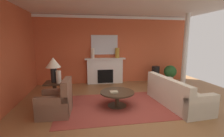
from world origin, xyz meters
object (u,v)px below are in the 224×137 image
at_px(table_lamp, 53,65).
at_px(sofa, 175,95).
at_px(mantel_mirror, 104,45).
at_px(side_table, 55,92).
at_px(coffee_table, 117,95).
at_px(vase_tall_corner, 155,75).
at_px(vase_on_side_table, 59,77).
at_px(potted_plant, 170,73).
at_px(fireplace, 105,71).
at_px(vase_mantel_left, 93,53).
at_px(armchair_near_window, 57,103).
at_px(vase_mantel_right, 117,53).

bearing_deg(table_lamp, sofa, -9.99).
xyz_separation_m(mantel_mirror, sofa, (1.79, -2.98, -1.45)).
bearing_deg(side_table, coffee_table, -13.82).
height_order(sofa, vase_tall_corner, sofa).
relative_size(coffee_table, vase_on_side_table, 2.70).
relative_size(side_table, potted_plant, 0.84).
distance_m(fireplace, mantel_mirror, 1.20).
bearing_deg(vase_mantel_left, mantel_mirror, 17.18).
relative_size(fireplace, vase_on_side_table, 4.86).
height_order(side_table, potted_plant, potted_plant).
distance_m(fireplace, armchair_near_window, 3.39).
xyz_separation_m(fireplace, sofa, (1.79, -2.86, -0.25)).
bearing_deg(vase_mantel_right, armchair_near_window, -127.24).
bearing_deg(armchair_near_window, coffee_table, 9.33).
bearing_deg(potted_plant, fireplace, 169.91).
distance_m(sofa, table_lamp, 3.78).
height_order(fireplace, vase_mantel_left, vase_mantel_left).
distance_m(mantel_mirror, sofa, 3.77).
height_order(sofa, vase_mantel_right, vase_mantel_right).
height_order(sofa, side_table, sofa).
bearing_deg(fireplace, vase_mantel_right, -5.13).
relative_size(vase_mantel_left, vase_mantel_right, 0.98).
xyz_separation_m(fireplace, coffee_table, (0.02, -2.68, -0.22)).
bearing_deg(table_lamp, armchair_near_window, -77.66).
height_order(coffee_table, table_lamp, table_lamp).
xyz_separation_m(fireplace, potted_plant, (2.91, -0.52, -0.06)).
relative_size(vase_mantel_left, vase_tall_corner, 0.57).
bearing_deg(fireplace, vase_on_side_table, -125.39).
bearing_deg(fireplace, mantel_mirror, 90.00).
height_order(mantel_mirror, vase_mantel_right, mantel_mirror).
height_order(mantel_mirror, side_table, mantel_mirror).
distance_m(coffee_table, vase_mantel_right, 2.88).
distance_m(coffee_table, potted_plant, 3.60).
bearing_deg(mantel_mirror, armchair_near_window, -118.32).
distance_m(vase_mantel_left, vase_on_side_table, 2.60).
height_order(sofa, vase_mantel_left, vase_mantel_left).
xyz_separation_m(armchair_near_window, coffee_table, (1.68, 0.28, 0.03)).
distance_m(vase_mantel_right, vase_tall_corner, 2.04).
height_order(coffee_table, vase_on_side_table, vase_on_side_table).
height_order(table_lamp, vase_mantel_left, vase_mantel_left).
bearing_deg(coffee_table, mantel_mirror, 90.49).
bearing_deg(vase_on_side_table, side_table, 141.34).
xyz_separation_m(fireplace, armchair_near_window, (-1.66, -2.95, -0.25)).
bearing_deg(armchair_near_window, mantel_mirror, 61.68).
relative_size(coffee_table, potted_plant, 1.20).
height_order(vase_on_side_table, vase_tall_corner, vase_on_side_table).
distance_m(vase_mantel_left, vase_tall_corner, 3.04).
distance_m(fireplace, side_table, 2.87).
distance_m(fireplace, vase_mantel_left, 1.00).
height_order(armchair_near_window, table_lamp, table_lamp).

